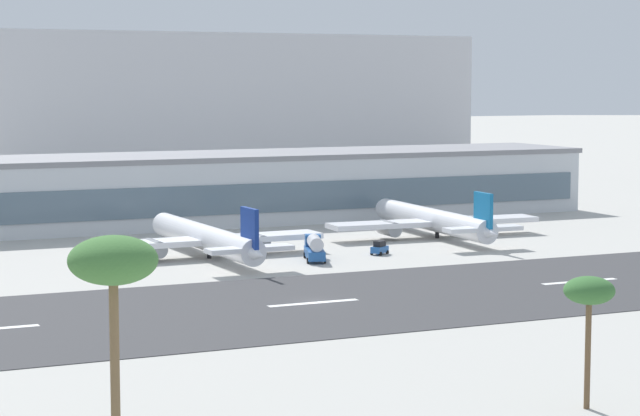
# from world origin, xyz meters

# --- Properties ---
(ground_plane) EXTENTS (1400.00, 1400.00, 0.00)m
(ground_plane) POSITION_xyz_m (0.00, 0.00, 0.00)
(ground_plane) COLOR #B2AFA8
(runway_strip) EXTENTS (800.00, 40.57, 0.08)m
(runway_strip) POSITION_xyz_m (0.00, -1.08, 0.04)
(runway_strip) COLOR #38383A
(runway_strip) RESTS_ON ground_plane
(runway_centreline_dash_4) EXTENTS (12.00, 1.20, 0.01)m
(runway_centreline_dash_4) POSITION_xyz_m (-0.75, -1.08, 0.09)
(runway_centreline_dash_4) COLOR white
(runway_centreline_dash_4) RESTS_ON runway_strip
(runway_centreline_dash_5) EXTENTS (12.00, 1.20, 0.01)m
(runway_centreline_dash_5) POSITION_xyz_m (39.20, -1.08, 0.09)
(runway_centreline_dash_5) COLOR white
(runway_centreline_dash_5) RESTS_ON runway_strip
(terminal_building) EXTENTS (150.66, 26.15, 13.37)m
(terminal_building) POSITION_xyz_m (19.67, 87.91, 6.69)
(terminal_building) COLOR silver
(terminal_building) RESTS_ON ground_plane
(distant_hotel_block) EXTENTS (144.51, 36.45, 40.94)m
(distant_hotel_block) POSITION_xyz_m (59.11, 198.99, 20.47)
(distant_hotel_block) COLOR #BCBCC1
(distant_hotel_block) RESTS_ON ground_plane
(airliner_navy_tail_gate_0) EXTENTS (38.15, 45.14, 9.42)m
(airliner_navy_tail_gate_0) POSITION_xyz_m (0.00, 41.23, 3.00)
(airliner_navy_tail_gate_0) COLOR white
(airliner_navy_tail_gate_0) RESTS_ON ground_plane
(airliner_blue_tail_gate_1) EXTENTS (39.51, 45.15, 9.42)m
(airliner_blue_tail_gate_1) POSITION_xyz_m (44.60, 48.22, 3.00)
(airliner_blue_tail_gate_1) COLOR silver
(airliner_blue_tail_gate_1) RESTS_ON ground_plane
(service_fuel_truck_0) EXTENTS (5.17, 8.89, 3.95)m
(service_fuel_truck_0) POSITION_xyz_m (14.01, 32.08, 2.03)
(service_fuel_truck_0) COLOR #23569E
(service_fuel_truck_0) RESTS_ON ground_plane
(service_baggage_tug_1) EXTENTS (3.55, 3.15, 2.20)m
(service_baggage_tug_1) POSITION_xyz_m (26.16, 33.95, 1.05)
(service_baggage_tug_1) COLOR #23569E
(service_baggage_tug_1) RESTS_ON ground_plane
(palm_tree_1) EXTENTS (6.68, 6.68, 16.12)m
(palm_tree_1) POSITION_xyz_m (-38.31, -49.78, 13.98)
(palm_tree_1) COLOR brown
(palm_tree_1) RESTS_ON ground_plane
(palm_tree_3) EXTENTS (4.28, 4.28, 11.25)m
(palm_tree_3) POSITION_xyz_m (0.70, -54.91, 9.79)
(palm_tree_3) COLOR brown
(palm_tree_3) RESTS_ON ground_plane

